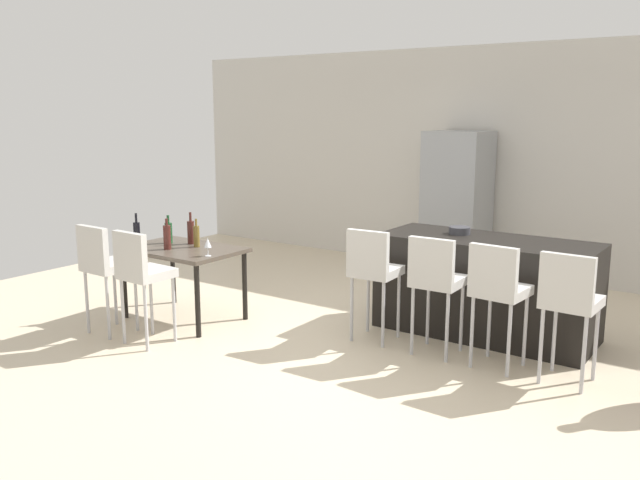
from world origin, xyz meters
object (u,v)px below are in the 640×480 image
at_px(dining_chair_far, 141,269).
at_px(wine_bottle_right, 191,232).
at_px(kitchen_island, 486,287).
at_px(dining_table, 183,255).
at_px(wine_bottle_far, 169,232).
at_px(bar_chair_middle, 436,277).
at_px(bar_chair_left, 373,267).
at_px(wine_bottle_near, 196,236).
at_px(refrigerator, 457,204).
at_px(wine_bottle_corner, 137,233).
at_px(dining_chair_near, 104,262).
at_px(fruit_bowl, 460,230).
at_px(wine_bottle_left, 167,237).
at_px(bar_chair_right, 498,286).
at_px(wine_glass_middle, 208,243).
at_px(bar_chair_far, 570,297).

height_order(dining_chair_far, wine_bottle_right, wine_bottle_right).
bearing_deg(kitchen_island, dining_table, -154.12).
xyz_separation_m(wine_bottle_right, wine_bottle_far, (-0.22, -0.10, -0.01)).
height_order(bar_chair_middle, wine_bottle_right, wine_bottle_right).
xyz_separation_m(bar_chair_left, wine_bottle_right, (-1.97, -0.33, 0.17)).
distance_m(wine_bottle_far, wine_bottle_near, 0.38).
bearing_deg(refrigerator, wine_bottle_corner, -119.34).
relative_size(dining_chair_near, wine_bottle_near, 3.65).
xyz_separation_m(dining_table, fruit_bowl, (2.36, 1.37, 0.29)).
height_order(bar_chair_middle, fruit_bowl, bar_chair_middle).
xyz_separation_m(kitchen_island, wine_bottle_right, (-2.74, -1.12, 0.41)).
bearing_deg(fruit_bowl, dining_chair_far, -134.63).
relative_size(dining_chair_far, wine_bottle_corner, 3.15).
bearing_deg(wine_bottle_right, wine_bottle_left, -88.36).
relative_size(kitchen_island, wine_bottle_left, 6.43).
xyz_separation_m(bar_chair_middle, wine_bottle_right, (-2.59, -0.33, 0.17)).
height_order(wine_bottle_right, wine_bottle_left, wine_bottle_right).
distance_m(dining_table, wine_bottle_right, 0.28).
distance_m(dining_chair_near, fruit_bowl, 3.39).
height_order(bar_chair_left, fruit_bowl, bar_chair_left).
relative_size(bar_chair_middle, wine_bottle_far, 3.60).
distance_m(dining_table, refrigerator, 3.61).
relative_size(dining_table, dining_chair_near, 1.11).
distance_m(dining_table, wine_bottle_left, 0.26).
height_order(dining_chair_near, wine_bottle_left, dining_chair_near).
bearing_deg(wine_bottle_right, dining_table, -70.07).
relative_size(wine_bottle_near, wine_bottle_corner, 0.86).
bearing_deg(dining_table, wine_bottle_left, -111.13).
bearing_deg(wine_bottle_right, bar_chair_right, 5.92).
height_order(dining_table, dining_chair_far, dining_chair_far).
distance_m(wine_glass_middle, refrigerator, 3.56).
height_order(bar_chair_far, wine_bottle_left, bar_chair_far).
xyz_separation_m(kitchen_island, bar_chair_left, (-0.77, -0.79, 0.24)).
bearing_deg(wine_bottle_corner, wine_bottle_near, 29.11).
bearing_deg(refrigerator, wine_bottle_near, -113.98).
bearing_deg(wine_bottle_corner, wine_bottle_far, 59.70).
bearing_deg(fruit_bowl, refrigerator, 114.24).
height_order(dining_chair_far, wine_bottle_left, dining_chair_far).
xyz_separation_m(bar_chair_middle, wine_bottle_near, (-2.43, -0.40, 0.15)).
bearing_deg(refrigerator, wine_bottle_left, -114.52).
xyz_separation_m(bar_chair_middle, wine_bottle_corner, (-2.97, -0.71, 0.17)).
height_order(dining_table, fruit_bowl, fruit_bowl).
distance_m(kitchen_island, dining_table, 2.98).
bearing_deg(wine_bottle_near, wine_glass_middle, -31.81).
relative_size(bar_chair_far, wine_bottle_corner, 3.15).
relative_size(dining_chair_far, fruit_bowl, 5.11).
height_order(dining_chair_near, refrigerator, refrigerator).
distance_m(bar_chair_left, fruit_bowl, 1.01).
xyz_separation_m(bar_chair_middle, bar_chair_right, (0.54, 0.00, 0.00)).
height_order(dining_table, dining_chair_near, dining_chair_near).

